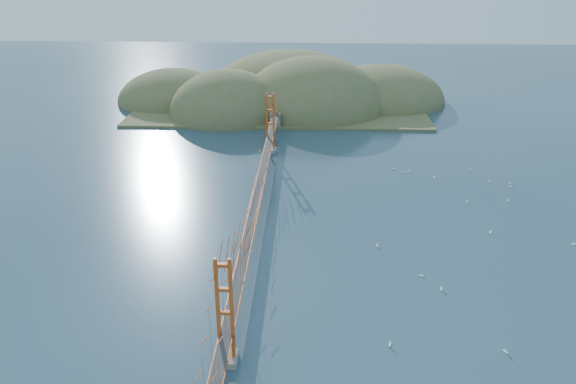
{
  "coord_description": "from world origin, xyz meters",
  "views": [
    {
      "loc": [
        7.74,
        -73.12,
        37.63
      ],
      "look_at": [
        4.67,
        0.0,
        4.91
      ],
      "focal_mm": 35.0,
      "sensor_mm": 36.0,
      "label": 1
    }
  ],
  "objects_px": {
    "bridge": "(255,177)",
    "sailboat_1": "(377,245)",
    "sailboat_2": "(422,275)",
    "sailboat_0": "(441,288)"
  },
  "relations": [
    {
      "from": "bridge",
      "to": "sailboat_2",
      "type": "bearing_deg",
      "value": -32.66
    },
    {
      "from": "sailboat_1",
      "to": "sailboat_2",
      "type": "height_order",
      "value": "sailboat_1"
    },
    {
      "from": "sailboat_2",
      "to": "sailboat_1",
      "type": "bearing_deg",
      "value": 122.98
    },
    {
      "from": "bridge",
      "to": "sailboat_2",
      "type": "xyz_separation_m",
      "value": [
        21.7,
        -13.91,
        -6.86
      ]
    },
    {
      "from": "sailboat_1",
      "to": "sailboat_0",
      "type": "bearing_deg",
      "value": -57.03
    },
    {
      "from": "bridge",
      "to": "sailboat_1",
      "type": "relative_size",
      "value": 135.02
    },
    {
      "from": "bridge",
      "to": "sailboat_0",
      "type": "bearing_deg",
      "value": -35.43
    },
    {
      "from": "sailboat_0",
      "to": "sailboat_1",
      "type": "bearing_deg",
      "value": 122.97
    },
    {
      "from": "bridge",
      "to": "sailboat_0",
      "type": "distance_m",
      "value": 29.69
    },
    {
      "from": "sailboat_0",
      "to": "bridge",
      "type": "bearing_deg",
      "value": 144.57
    }
  ]
}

